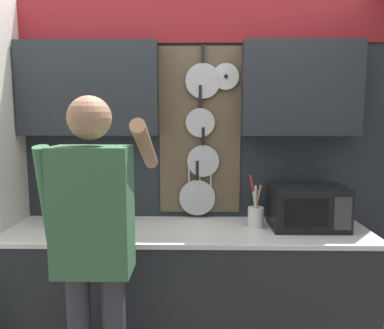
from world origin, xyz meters
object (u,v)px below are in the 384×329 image
(knife_block, at_px, (69,212))
(person, at_px, (94,236))
(utensil_crock, at_px, (256,215))
(microwave, at_px, (307,207))

(knife_block, height_order, person, person)
(utensil_crock, bearing_deg, person, -144.10)
(microwave, bearing_deg, person, -152.28)
(microwave, distance_m, person, 1.42)
(knife_block, bearing_deg, microwave, -0.01)
(knife_block, height_order, utensil_crock, utensil_crock)
(knife_block, distance_m, person, 0.75)
(utensil_crock, height_order, person, person)
(utensil_crock, relative_size, person, 0.20)
(microwave, relative_size, person, 0.28)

